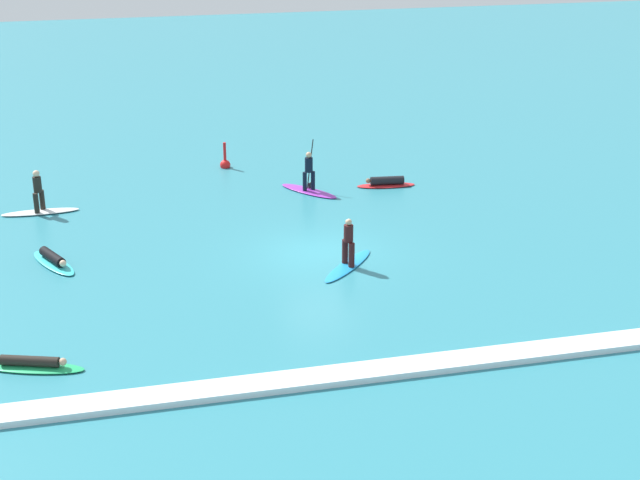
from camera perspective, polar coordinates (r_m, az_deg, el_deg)
The scene contains 9 objects.
ground_plane at distance 32.87m, azimuth 0.00°, elevation -0.81°, with size 120.00×120.00×0.00m, color teal.
surfer_on_blue_board at distance 31.62m, azimuth 1.71°, elevation -0.87°, with size 2.57×2.81×1.70m.
surfer_on_green_board at distance 26.52m, azimuth -16.94°, elevation -7.19°, with size 2.92×1.57×0.38m.
surfer_on_teal_board at distance 33.14m, azimuth -15.75°, elevation -1.19°, with size 1.84×2.79×0.43m.
surfer_on_white_board at distance 38.20m, azimuth -16.54°, elevation 2.14°, with size 2.95×0.72×1.74m.
surfer_on_red_board at distance 40.03m, azimuth 4.00°, elevation 3.47°, with size 2.53×1.00×0.43m.
surfer_on_purple_board at distance 39.14m, azimuth -0.67°, elevation 3.48°, with size 2.32×2.78×2.15m.
marker_buoy at distance 42.75m, azimuth -5.73°, elevation 4.61°, with size 0.47×0.47×1.27m.
wave_crest at distance 25.37m, azimuth 4.64°, elevation -7.71°, with size 25.54×0.90×0.18m, color white.
Camera 1 is at (-7.21, -29.61, 12.33)m, focal length 53.16 mm.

